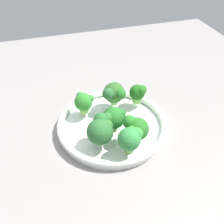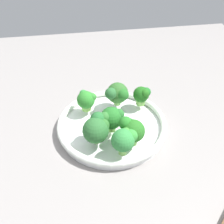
# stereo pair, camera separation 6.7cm
# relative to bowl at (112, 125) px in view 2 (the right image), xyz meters

# --- Properties ---
(ground_plane) EXTENTS (1.30, 1.30, 0.03)m
(ground_plane) POSITION_rel_bowl_xyz_m (-0.01, -0.01, -0.03)
(ground_plane) COLOR gray
(bowl) EXTENTS (0.29, 0.29, 0.03)m
(bowl) POSITION_rel_bowl_xyz_m (0.00, 0.00, 0.00)
(bowl) COLOR white
(bowl) RESTS_ON ground_plane
(broccoli_floret_0) EXTENTS (0.06, 0.06, 0.07)m
(broccoli_floret_0) POSITION_rel_bowl_xyz_m (-0.03, 0.08, 0.06)
(broccoli_floret_0) COLOR #82C958
(broccoli_floret_0) RESTS_ON bowl
(broccoli_floret_1) EXTENTS (0.05, 0.05, 0.06)m
(broccoli_floret_1) POSITION_rel_bowl_xyz_m (0.06, -0.06, 0.05)
(broccoli_floret_1) COLOR #7CBA4F
(broccoli_floret_1) RESTS_ON bowl
(broccoli_floret_2) EXTENTS (0.06, 0.07, 0.07)m
(broccoli_floret_2) POSITION_rel_bowl_xyz_m (0.05, 0.06, 0.05)
(broccoli_floret_2) COLOR #92C265
(broccoli_floret_2) RESTS_ON bowl
(broccoli_floret_3) EXTENTS (0.06, 0.05, 0.07)m
(broccoli_floret_3) POSITION_rel_bowl_xyz_m (-0.01, 0.11, 0.06)
(broccoli_floret_3) COLOR #85C15B
(broccoli_floret_3) RESTS_ON bowl
(broccoli_floret_4) EXTENTS (0.06, 0.06, 0.07)m
(broccoli_floret_4) POSITION_rel_bowl_xyz_m (-0.03, -0.06, 0.05)
(broccoli_floret_4) COLOR #8ACF62
(broccoli_floret_4) RESTS_ON bowl
(broccoli_floret_5) EXTENTS (0.05, 0.04, 0.06)m
(broccoli_floret_5) POSITION_rel_bowl_xyz_m (-0.09, -0.06, 0.05)
(broccoli_floret_5) COLOR #81C457
(broccoli_floret_5) RESTS_ON bowl
(broccoli_floret_6) EXTENTS (0.06, 0.06, 0.07)m
(broccoli_floret_6) POSITION_rel_bowl_xyz_m (0.01, 0.03, 0.05)
(broccoli_floret_6) COLOR #8DCE5D
(broccoli_floret_6) RESTS_ON bowl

